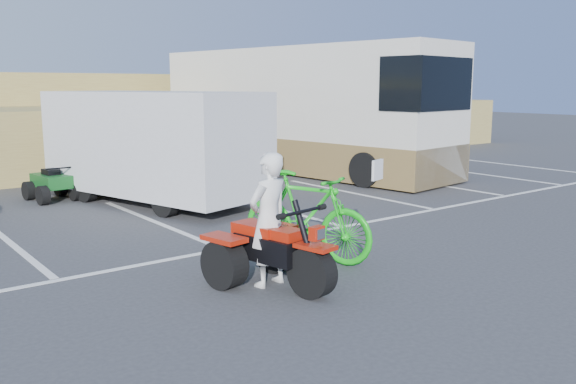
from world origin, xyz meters
TOP-DOWN VIEW (x-y plane):
  - ground at (0.00, 0.00)m, footprint 100.00×100.00m
  - parking_stripes at (0.87, 4.07)m, footprint 28.00×5.16m
  - grass_embankment at (0.00, 15.48)m, footprint 40.00×8.50m
  - red_trike_atv at (-0.42, 0.32)m, footprint 1.62×1.97m
  - rider at (-0.45, 0.47)m, footprint 0.73×0.55m
  - green_dirt_bike at (0.75, 1.15)m, footprint 1.36×2.38m
  - cargo_trailer at (0.90, 6.86)m, footprint 3.54×5.83m
  - rv_motorhome at (7.06, 9.24)m, footprint 4.02×10.72m
  - quad_atv_green at (-0.92, 8.60)m, footprint 1.08×1.37m

SIDE VIEW (x-z plane):
  - ground at x=0.00m, z-range 0.00..0.00m
  - red_trike_atv at x=-0.42m, z-range -0.57..0.57m
  - quad_atv_green at x=-0.92m, z-range -0.42..0.42m
  - parking_stripes at x=0.87m, z-range 0.00..0.01m
  - green_dirt_bike at x=0.75m, z-range 0.00..1.38m
  - rider at x=-0.45m, z-range 0.00..1.82m
  - cargo_trailer at x=0.90m, z-range 0.10..2.65m
  - grass_embankment at x=0.00m, z-range -0.13..2.97m
  - rv_motorhome at x=7.06m, z-range -0.25..3.51m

